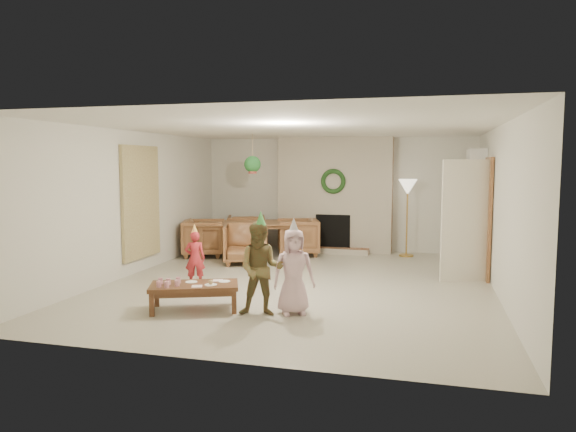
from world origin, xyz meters
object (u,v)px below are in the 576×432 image
(dining_table, at_px, (246,239))
(dining_chair_left, at_px, (204,238))
(child_plaid, at_px, (261,269))
(child_red, at_px, (195,259))
(dining_chair_far, at_px, (246,232))
(coffee_table_top, at_px, (194,286))
(dining_chair_near, at_px, (245,244))
(child_pink, at_px, (294,271))
(dining_chair_right, at_px, (298,237))

(dining_table, height_order, dining_chair_left, dining_chair_left)
(dining_chair_left, bearing_deg, child_plaid, -165.65)
(child_red, height_order, child_plaid, child_plaid)
(dining_chair_far, height_order, coffee_table_top, dining_chair_far)
(dining_chair_near, bearing_deg, coffee_table_top, -101.04)
(dining_chair_far, height_order, dining_chair_left, same)
(coffee_table_top, relative_size, child_red, 1.31)
(coffee_table_top, height_order, child_pink, child_pink)
(child_plaid, xyz_separation_m, child_pink, (0.38, 0.17, -0.05))
(dining_chair_far, distance_m, child_pink, 5.28)
(dining_chair_right, distance_m, coffee_table_top, 4.45)
(dining_table, relative_size, dining_chair_left, 2.34)
(dining_chair_far, height_order, child_red, child_red)
(dining_chair_near, bearing_deg, child_plaid, -85.95)
(dining_table, distance_m, dining_chair_left, 0.88)
(dining_chair_left, bearing_deg, coffee_table_top, -176.55)
(dining_table, relative_size, coffee_table_top, 1.74)
(coffee_table_top, xyz_separation_m, child_red, (-0.58, 1.28, 0.11))
(dining_chair_near, relative_size, dining_chair_right, 1.00)
(dining_table, bearing_deg, child_plaid, -86.75)
(child_pink, bearing_deg, dining_chair_near, 94.76)
(child_pink, bearing_deg, child_red, 124.90)
(dining_chair_near, xyz_separation_m, child_red, (-0.14, -1.98, 0.05))
(dining_table, bearing_deg, child_red, -105.87)
(child_red, height_order, child_pink, child_pink)
(dining_chair_near, height_order, coffee_table_top, dining_chair_near)
(dining_table, distance_m, dining_chair_right, 1.10)
(child_plaid, bearing_deg, child_red, 128.87)
(dining_table, xyz_separation_m, child_pink, (2.03, -3.91, 0.20))
(dining_chair_right, relative_size, child_red, 0.97)
(dining_table, bearing_deg, dining_chair_far, 90.00)
(dining_chair_left, bearing_deg, child_pink, -160.47)
(coffee_table_top, distance_m, child_plaid, 0.97)
(dining_chair_far, bearing_deg, dining_chair_right, 141.34)
(dining_chair_far, xyz_separation_m, child_red, (0.42, -3.64, 0.05))
(coffee_table_top, relative_size, child_plaid, 0.95)
(dining_chair_near, xyz_separation_m, child_plaid, (1.36, -3.26, 0.21))
(dining_table, xyz_separation_m, dining_chair_near, (0.28, -0.83, 0.04))
(dining_chair_left, relative_size, coffee_table_top, 0.74)
(dining_chair_right, bearing_deg, dining_chair_far, -128.66)
(dining_chair_left, bearing_deg, dining_chair_right, -90.00)
(dining_chair_left, relative_size, dining_chair_right, 1.00)
(dining_chair_far, height_order, child_plaid, child_plaid)
(dining_chair_near, height_order, dining_chair_far, same)
(dining_chair_right, height_order, coffee_table_top, dining_chair_right)
(child_red, bearing_deg, dining_chair_left, -88.30)
(dining_chair_right, distance_m, child_plaid, 4.48)
(dining_chair_left, height_order, coffee_table_top, dining_chair_left)
(dining_chair_near, distance_m, dining_chair_right, 1.40)
(child_plaid, bearing_deg, child_pink, 13.50)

